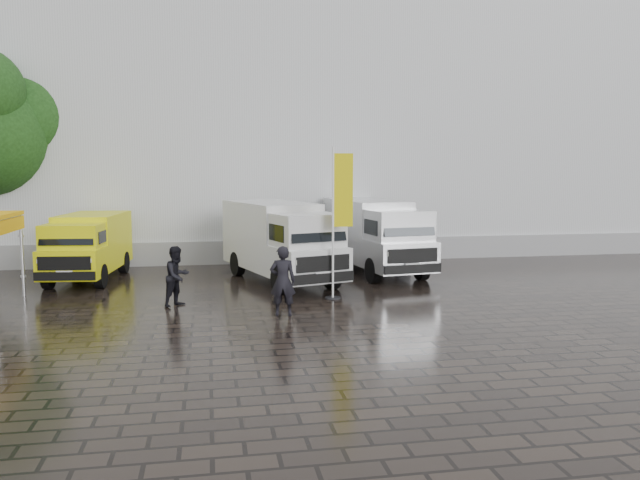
% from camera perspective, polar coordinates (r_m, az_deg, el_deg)
% --- Properties ---
extents(ground, '(120.00, 120.00, 0.00)m').
position_cam_1_polar(ground, '(19.63, 1.05, -5.44)').
color(ground, black).
rests_on(ground, ground).
extents(exhibition_hall, '(44.00, 16.00, 12.00)m').
position_cam_1_polar(exhibition_hall, '(35.36, -0.80, 9.64)').
color(exhibition_hall, silver).
rests_on(exhibition_hall, ground).
extents(hall_plinth, '(44.00, 0.15, 1.00)m').
position_cam_1_polar(hall_plinth, '(27.63, 1.93, -0.91)').
color(hall_plinth, gray).
rests_on(hall_plinth, ground).
extents(van_yellow, '(2.54, 5.37, 2.39)m').
position_cam_1_polar(van_yellow, '(24.35, -20.43, -0.67)').
color(van_yellow, '#DBDC0B').
rests_on(van_yellow, ground).
extents(van_white, '(4.02, 6.92, 2.84)m').
position_cam_1_polar(van_white, '(22.50, -3.58, -0.25)').
color(van_white, silver).
rests_on(van_white, ground).
extents(van_silver, '(3.04, 6.77, 2.83)m').
position_cam_1_polar(van_silver, '(24.54, 5.09, 0.29)').
color(van_silver, silver).
rests_on(van_silver, ground).
extents(flagpole, '(0.88, 0.50, 4.74)m').
position_cam_1_polar(flagpole, '(19.44, 1.72, 2.26)').
color(flagpole, black).
rests_on(flagpole, ground).
extents(wheelie_bin, '(0.64, 0.64, 0.97)m').
position_cam_1_polar(wheelie_bin, '(27.83, 7.62, -0.94)').
color(wheelie_bin, black).
rests_on(wheelie_bin, ground).
extents(person_front, '(0.78, 0.57, 1.96)m').
position_cam_1_polar(person_front, '(17.32, -3.43, -3.76)').
color(person_front, black).
rests_on(person_front, ground).
extents(person_tent, '(1.09, 1.10, 1.80)m').
position_cam_1_polar(person_tent, '(19.02, -12.92, -3.25)').
color(person_tent, black).
rests_on(person_tent, ground).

